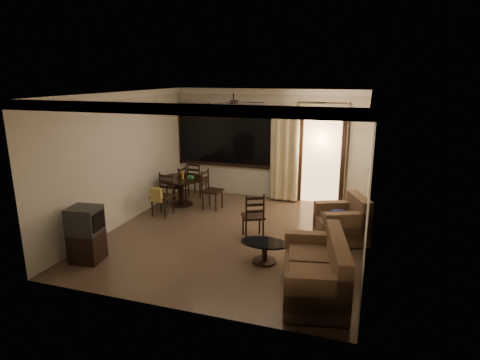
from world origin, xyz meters
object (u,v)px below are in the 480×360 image
(dining_chair_east, at_px, (212,197))
(dining_chair_south, at_px, (162,203))
(side_chair, at_px, (253,224))
(sofa, at_px, (318,273))
(armchair, at_px, (344,223))
(dining_chair_north, at_px, (197,186))
(dining_table, at_px, (181,184))
(dining_chair_west, at_px, (177,192))
(tv_cabinet, at_px, (86,234))
(coffee_table, at_px, (265,249))

(dining_chair_east, distance_m, dining_chair_south, 1.20)
(dining_chair_east, xyz_separation_m, side_chair, (1.44, -1.41, -0.00))
(dining_chair_south, xyz_separation_m, sofa, (3.83, -2.36, 0.04))
(armchair, bearing_deg, dining_chair_south, 154.43)
(dining_chair_north, distance_m, side_chair, 3.16)
(dining_table, xyz_separation_m, dining_chair_east, (0.83, -0.07, -0.26))
(dining_table, bearing_deg, dining_chair_west, 157.72)
(dining_table, xyz_separation_m, dining_chair_west, (-0.17, 0.07, -0.26))
(dining_chair_south, bearing_deg, tv_cabinet, -87.62)
(dining_chair_west, bearing_deg, sofa, 54.87)
(dining_chair_south, distance_m, tv_cabinet, 2.48)
(dining_chair_west, height_order, tv_cabinet, tv_cabinet)
(tv_cabinet, distance_m, armchair, 4.73)
(dining_chair_east, xyz_separation_m, dining_chair_south, (-0.91, -0.78, 0.02))
(tv_cabinet, xyz_separation_m, side_chair, (2.45, 1.85, -0.21))
(sofa, xyz_separation_m, side_chair, (-1.49, 1.74, -0.07))
(dining_chair_west, distance_m, tv_cabinet, 3.40)
(coffee_table, bearing_deg, sofa, -38.13)
(dining_table, xyz_separation_m, dining_chair_north, (0.06, 0.78, -0.26))
(dining_chair_south, relative_size, side_chair, 1.01)
(dining_chair_south, bearing_deg, dining_chair_east, 45.70)
(dining_table, height_order, dining_chair_west, dining_chair_west)
(dining_chair_south, bearing_deg, side_chair, -10.06)
(dining_chair_east, height_order, coffee_table, dining_chair_east)
(dining_table, relative_size, armchair, 0.96)
(dining_table, relative_size, dining_chair_south, 1.15)
(dining_chair_east, bearing_deg, dining_chair_south, 135.70)
(dining_chair_south, relative_size, sofa, 0.54)
(tv_cabinet, relative_size, sofa, 0.56)
(tv_cabinet, bearing_deg, dining_chair_south, 80.11)
(dining_chair_south, bearing_deg, dining_chair_north, 90.00)
(dining_chair_west, height_order, armchair, dining_chair_west)
(coffee_table, bearing_deg, dining_chair_north, 129.90)
(dining_chair_south, xyz_separation_m, armchair, (4.04, -0.20, 0.06))
(dining_chair_north, xyz_separation_m, side_chair, (2.20, -2.26, -0.00))
(dining_chair_west, bearing_deg, tv_cabinet, 4.65)
(tv_cabinet, bearing_deg, armchair, 21.22)
(coffee_table, bearing_deg, tv_cabinet, -163.02)
(dining_chair_south, xyz_separation_m, coffee_table, (2.82, -1.57, -0.06))
(sofa, height_order, armchair, armchair)
(dining_chair_east, bearing_deg, sofa, -132.28)
(dining_chair_west, distance_m, coffee_table, 3.84)
(tv_cabinet, height_order, sofa, tv_cabinet)
(dining_chair_south, bearing_deg, armchair, 2.00)
(dining_chair_north, bearing_deg, dining_chair_south, 90.00)
(dining_chair_south, distance_m, armchair, 4.05)
(dining_chair_east, bearing_deg, dining_chair_north, 46.76)
(dining_chair_west, bearing_deg, coffee_table, 54.26)
(dining_chair_north, xyz_separation_m, tv_cabinet, (-0.24, -4.11, 0.21))
(armchair, distance_m, side_chair, 1.75)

